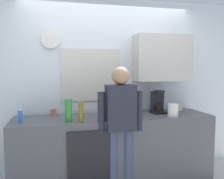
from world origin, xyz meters
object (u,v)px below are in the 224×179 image
at_px(bottle_dark_sauce, 160,105).
at_px(person_at_sink, 120,120).
at_px(coffee_maker, 158,103).
at_px(storage_canister, 173,110).
at_px(dish_soap, 20,116).
at_px(cup_white_mug, 180,107).
at_px(bottle_clear_soda, 68,110).
at_px(cup_terracotta_mug, 53,112).
at_px(mixing_bowl, 124,112).
at_px(bottle_olive_oil, 81,112).

xyz_separation_m(bottle_dark_sauce, person_at_sink, (-0.77, -0.53, -0.07)).
height_order(coffee_maker, person_at_sink, person_at_sink).
distance_m(coffee_maker, storage_canister, 0.30).
bearing_deg(dish_soap, bottle_dark_sauce, 9.35).
xyz_separation_m(coffee_maker, cup_white_mug, (0.41, 0.10, -0.10)).
height_order(bottle_clear_soda, cup_terracotta_mug, bottle_clear_soda).
distance_m(bottle_dark_sauce, cup_white_mug, 0.32).
bearing_deg(bottle_dark_sauce, coffee_maker, -123.32).
bearing_deg(cup_white_mug, mixing_bowl, -170.73).
relative_size(coffee_maker, bottle_olive_oil, 1.32).
xyz_separation_m(cup_terracotta_mug, person_at_sink, (0.81, -0.54, -0.03)).
relative_size(cup_terracotta_mug, dish_soap, 0.51).
bearing_deg(bottle_clear_soda, coffee_maker, 10.87).
bearing_deg(bottle_clear_soda, person_at_sink, -12.35).
xyz_separation_m(mixing_bowl, person_at_sink, (-0.14, -0.34, -0.02)).
height_order(bottle_clear_soda, mixing_bowl, bottle_clear_soda).
height_order(bottle_dark_sauce, cup_white_mug, bottle_dark_sauce).
height_order(bottle_clear_soda, cup_white_mug, bottle_clear_soda).
distance_m(bottle_dark_sauce, person_at_sink, 0.93).
bearing_deg(coffee_maker, storage_canister, -71.74).
bearing_deg(dish_soap, storage_canister, -2.94).
xyz_separation_m(bottle_dark_sauce, mixing_bowl, (-0.62, -0.19, -0.05)).
height_order(bottle_clear_soda, bottle_olive_oil, bottle_clear_soda).
bearing_deg(bottle_dark_sauce, bottle_clear_soda, -164.27).
height_order(bottle_clear_soda, dish_soap, bottle_clear_soda).
xyz_separation_m(bottle_clear_soda, cup_white_mug, (1.71, 0.35, -0.09)).
relative_size(cup_white_mug, storage_canister, 0.56).
distance_m(bottle_clear_soda, bottle_dark_sauce, 1.45).
relative_size(bottle_olive_oil, person_at_sink, 0.16).
height_order(cup_terracotta_mug, cup_white_mug, cup_white_mug).
bearing_deg(dish_soap, coffee_maker, 5.51).
bearing_deg(bottle_dark_sauce, cup_terracotta_mug, 179.67).
relative_size(coffee_maker, cup_white_mug, 3.47).
distance_m(cup_terracotta_mug, person_at_sink, 0.97).
height_order(bottle_olive_oil, cup_white_mug, bottle_olive_oil).
relative_size(bottle_clear_soda, cup_white_mug, 2.95).
xyz_separation_m(bottle_olive_oil, bottle_dark_sauce, (1.25, 0.46, -0.03)).
height_order(coffee_maker, bottle_clear_soda, coffee_maker).
relative_size(bottle_clear_soda, person_at_sink, 0.17).
height_order(bottle_olive_oil, bottle_dark_sauce, bottle_olive_oil).
bearing_deg(coffee_maker, cup_terracotta_mug, 174.15).
bearing_deg(mixing_bowl, bottle_clear_soda, -165.46).
height_order(coffee_maker, bottle_olive_oil, coffee_maker).
xyz_separation_m(bottle_clear_soda, person_at_sink, (0.62, -0.14, -0.12)).
bearing_deg(coffee_maker, cup_white_mug, 14.18).
height_order(cup_white_mug, storage_canister, storage_canister).
bearing_deg(bottle_olive_oil, person_at_sink, -8.27).
bearing_deg(mixing_bowl, bottle_dark_sauce, 17.18).
height_order(bottle_dark_sauce, dish_soap, same).
height_order(bottle_dark_sauce, storage_canister, bottle_dark_sauce).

